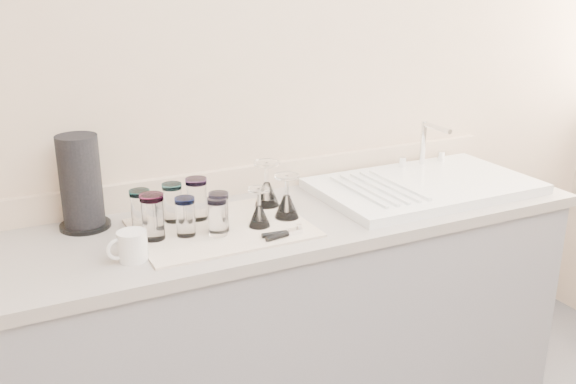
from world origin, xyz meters
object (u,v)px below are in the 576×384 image
goblet_front_right (287,203)px  paper_towel_roll (81,183)px  white_mug (132,246)px  tumbler_teal (141,209)px  can_opener (283,234)px  tumbler_blue (185,216)px  tumbler_lavender (219,212)px  tumbler_cyan (173,202)px  tumbler_magenta (153,216)px  tumbler_extra (217,216)px  goblet_front_left (259,213)px  goblet_back_right (267,191)px  sink_unit (424,185)px  tumbler_purple (197,199)px

goblet_front_right → paper_towel_roll: bearing=159.7°
white_mug → paper_towel_roll: bearing=103.6°
tumbler_teal → can_opener: 0.46m
paper_towel_roll → goblet_front_right: bearing=-20.3°
tumbler_blue → tumbler_lavender: tumbler_lavender is taller
tumbler_cyan → tumbler_magenta: (-0.10, -0.12, 0.01)m
tumbler_extra → tumbler_lavender: bearing=60.6°
tumbler_cyan → white_mug: tumbler_cyan is taller
paper_towel_roll → tumbler_magenta: bearing=-50.9°
tumbler_extra → goblet_front_left: bearing=3.5°
tumbler_extra → goblet_back_right: 0.31m
paper_towel_roll → tumbler_extra: bearing=-36.9°
can_opener → paper_towel_roll: 0.67m
goblet_back_right → white_mug: bearing=-156.7°
tumbler_magenta → white_mug: size_ratio=1.16×
tumbler_blue → goblet_front_left: goblet_front_left is taller
sink_unit → tumbler_teal: 1.08m
tumbler_magenta → can_opener: bearing=-23.8°
goblet_back_right → paper_towel_roll: (-0.61, 0.09, 0.09)m
tumbler_lavender → tumbler_teal: bearing=149.1°
tumbler_magenta → tumbler_extra: tumbler_magenta is taller
sink_unit → goblet_front_right: size_ratio=5.50×
sink_unit → tumbler_purple: sink_unit is taller
tumbler_teal → white_mug: 0.23m
tumbler_cyan → tumbler_blue: size_ratio=1.04×
goblet_front_right → goblet_front_left: bearing=-164.8°
tumbler_blue → can_opener: tumbler_blue is taller
tumbler_blue → tumbler_teal: bearing=133.4°
sink_unit → paper_towel_roll: size_ratio=2.66×
tumbler_purple → tumbler_blue: 0.14m
tumbler_magenta → tumbler_blue: (0.10, -0.02, -0.01)m
sink_unit → tumbler_extra: bearing=-174.4°
white_mug → can_opener: bearing=-6.3°
goblet_back_right → goblet_front_left: bearing=-121.7°
tumbler_magenta → tumbler_lavender: size_ratio=1.14×
tumbler_teal → goblet_front_right: goblet_front_right is taller
sink_unit → tumbler_lavender: size_ratio=6.46×
tumbler_teal → goblet_front_left: size_ratio=1.00×
sink_unit → paper_towel_roll: bearing=171.4°
tumbler_lavender → white_mug: (-0.30, -0.08, -0.03)m
goblet_front_left → can_opener: (0.03, -0.11, -0.04)m
tumbler_blue → goblet_back_right: bearing=21.9°
tumbler_teal → goblet_front_left: 0.38m
tumbler_magenta → white_mug: 0.15m
tumbler_purple → can_opener: 0.33m
tumbler_cyan → tumbler_teal: bearing=-170.1°
goblet_back_right → goblet_front_right: size_ratio=1.07×
tumbler_lavender → tumbler_magenta: bearing=171.5°
tumbler_extra → white_mug: size_ratio=0.97×
goblet_front_left → paper_towel_roll: (-0.51, 0.26, 0.10)m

